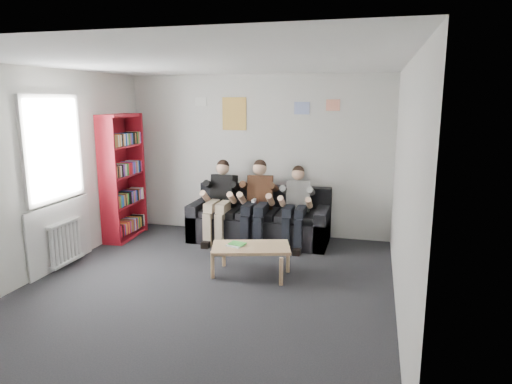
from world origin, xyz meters
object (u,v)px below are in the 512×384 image
sofa (260,221)px  person_left (220,201)px  person_right (296,207)px  person_middle (257,203)px  bookshelf (123,177)px  coffee_table (251,250)px

sofa → person_left: size_ratio=1.70×
person_right → person_middle: bearing=172.8°
bookshelf → person_right: bearing=0.3°
sofa → coffee_table: (0.26, -1.54, 0.04)m
person_left → person_middle: size_ratio=0.98×
coffee_table → person_left: 1.63m
sofa → person_middle: bearing=-90.0°
person_right → person_left: bearing=172.5°
bookshelf → person_middle: 2.27m
bookshelf → person_middle: (2.23, 0.23, -0.36)m
person_right → bookshelf: bearing=177.1°
coffee_table → person_left: (-0.89, 1.34, 0.31)m
bookshelf → person_middle: size_ratio=1.53×
sofa → bookshelf: bearing=-169.0°
person_left → person_right: size_ratio=1.04×
person_middle → person_right: person_middle is taller
sofa → person_left: bearing=-162.1°
coffee_table → person_left: size_ratio=0.77×
bookshelf → person_right: (2.85, 0.24, -0.39)m
person_middle → person_right: 0.63m
bookshelf → coffee_table: size_ratio=2.04×
person_left → person_middle: person_middle is taller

